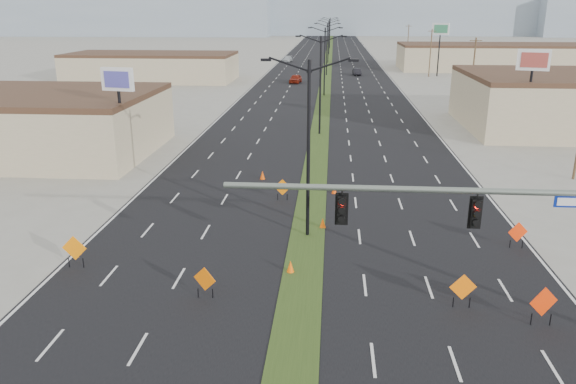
# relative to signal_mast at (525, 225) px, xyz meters

# --- Properties ---
(ground) EXTENTS (600.00, 600.00, 0.00)m
(ground) POSITION_rel_signal_mast_xyz_m (-8.56, -2.00, -4.79)
(ground) COLOR gray
(ground) RESTS_ON ground
(road_surface) EXTENTS (25.00, 400.00, 0.02)m
(road_surface) POSITION_rel_signal_mast_xyz_m (-8.56, 98.00, -4.79)
(road_surface) COLOR black
(road_surface) RESTS_ON ground
(median_strip) EXTENTS (2.00, 400.00, 0.04)m
(median_strip) POSITION_rel_signal_mast_xyz_m (-8.56, 98.00, -4.79)
(median_strip) COLOR #273F16
(median_strip) RESTS_ON ground
(building_sw_far) EXTENTS (30.00, 14.00, 4.50)m
(building_sw_far) POSITION_rel_signal_mast_xyz_m (-40.56, 83.00, -2.54)
(building_sw_far) COLOR tan
(building_sw_far) RESTS_ON ground
(building_se_far) EXTENTS (44.00, 16.00, 5.00)m
(building_se_far) POSITION_rel_signal_mast_xyz_m (29.44, 108.00, -2.29)
(building_se_far) COLOR tan
(building_se_far) RESTS_ON ground
(mesa_west) EXTENTS (180.00, 50.00, 22.00)m
(mesa_west) POSITION_rel_signal_mast_xyz_m (-128.56, 278.00, 6.21)
(mesa_west) COLOR #8191A1
(mesa_west) RESTS_ON ground
(mesa_center) EXTENTS (220.00, 50.00, 28.00)m
(mesa_center) POSITION_rel_signal_mast_xyz_m (31.44, 298.00, 9.21)
(mesa_center) COLOR #8191A1
(mesa_center) RESTS_ON ground
(mesa_backdrop) EXTENTS (140.00, 50.00, 32.00)m
(mesa_backdrop) POSITION_rel_signal_mast_xyz_m (-38.56, 318.00, 11.21)
(mesa_backdrop) COLOR #8191A1
(mesa_backdrop) RESTS_ON ground
(signal_mast) EXTENTS (16.30, 0.60, 8.00)m
(signal_mast) POSITION_rel_signal_mast_xyz_m (0.00, 0.00, 0.00)
(signal_mast) COLOR slate
(signal_mast) RESTS_ON ground
(streetlight_0) EXTENTS (5.15, 0.24, 10.02)m
(streetlight_0) POSITION_rel_signal_mast_xyz_m (-8.56, 10.00, 0.63)
(streetlight_0) COLOR black
(streetlight_0) RESTS_ON ground
(streetlight_1) EXTENTS (5.15, 0.24, 10.02)m
(streetlight_1) POSITION_rel_signal_mast_xyz_m (-8.56, 38.00, 0.63)
(streetlight_1) COLOR black
(streetlight_1) RESTS_ON ground
(streetlight_2) EXTENTS (5.15, 0.24, 10.02)m
(streetlight_2) POSITION_rel_signal_mast_xyz_m (-8.56, 66.00, 0.63)
(streetlight_2) COLOR black
(streetlight_2) RESTS_ON ground
(streetlight_3) EXTENTS (5.15, 0.24, 10.02)m
(streetlight_3) POSITION_rel_signal_mast_xyz_m (-8.56, 94.00, 0.63)
(streetlight_3) COLOR black
(streetlight_3) RESTS_ON ground
(streetlight_4) EXTENTS (5.15, 0.24, 10.02)m
(streetlight_4) POSITION_rel_signal_mast_xyz_m (-8.56, 122.00, 0.63)
(streetlight_4) COLOR black
(streetlight_4) RESTS_ON ground
(streetlight_5) EXTENTS (5.15, 0.24, 10.02)m
(streetlight_5) POSITION_rel_signal_mast_xyz_m (-8.56, 150.00, 0.63)
(streetlight_5) COLOR black
(streetlight_5) RESTS_ON ground
(streetlight_6) EXTENTS (5.15, 0.24, 10.02)m
(streetlight_6) POSITION_rel_signal_mast_xyz_m (-8.56, 178.00, 0.63)
(streetlight_6) COLOR black
(streetlight_6) RESTS_ON ground
(utility_pole_1) EXTENTS (1.60, 0.20, 9.00)m
(utility_pole_1) POSITION_rel_signal_mast_xyz_m (11.44, 58.00, -0.12)
(utility_pole_1) COLOR #4C3823
(utility_pole_1) RESTS_ON ground
(utility_pole_2) EXTENTS (1.60, 0.20, 9.00)m
(utility_pole_2) POSITION_rel_signal_mast_xyz_m (11.44, 93.00, -0.12)
(utility_pole_2) COLOR #4C3823
(utility_pole_2) RESTS_ON ground
(utility_pole_3) EXTENTS (1.60, 0.20, 9.00)m
(utility_pole_3) POSITION_rel_signal_mast_xyz_m (11.44, 128.00, -0.12)
(utility_pole_3) COLOR #4C3823
(utility_pole_3) RESTS_ON ground
(car_left) EXTENTS (2.30, 4.57, 1.49)m
(car_left) POSITION_rel_signal_mast_xyz_m (-13.92, 81.14, -4.05)
(car_left) COLOR maroon
(car_left) RESTS_ON ground
(car_mid) EXTENTS (1.75, 4.05, 1.30)m
(car_mid) POSITION_rel_signal_mast_xyz_m (-2.49, 94.43, -4.14)
(car_mid) COLOR black
(car_mid) RESTS_ON ground
(car_far) EXTENTS (2.42, 4.88, 1.36)m
(car_far) POSITION_rel_signal_mast_xyz_m (-18.72, 123.69, -4.11)
(car_far) COLOR #ACB2B6
(car_far) RESTS_ON ground
(construction_sign_0) EXTENTS (1.30, 0.10, 1.73)m
(construction_sign_0) POSITION_rel_signal_mast_xyz_m (-20.06, 4.81, -3.77)
(construction_sign_0) COLOR orange
(construction_sign_0) RESTS_ON ground
(construction_sign_1) EXTENTS (1.09, 0.44, 1.53)m
(construction_sign_1) POSITION_rel_signal_mast_xyz_m (-12.83, 2.20, -3.89)
(construction_sign_1) COLOR #DB5C04
(construction_sign_1) RESTS_ON ground
(construction_sign_2) EXTENTS (1.12, 0.05, 1.50)m
(construction_sign_2) POSITION_rel_signal_mast_xyz_m (-10.56, 16.20, -3.92)
(construction_sign_2) COLOR orange
(construction_sign_2) RESTS_ON ground
(construction_sign_3) EXTENTS (1.21, 0.20, 1.61)m
(construction_sign_3) POSITION_rel_signal_mast_xyz_m (-1.45, 2.23, -3.84)
(construction_sign_3) COLOR #F36705
(construction_sign_3) RESTS_ON ground
(construction_sign_4) EXTENTS (1.26, 0.46, 1.76)m
(construction_sign_4) POSITION_rel_signal_mast_xyz_m (1.51, 1.00, -3.75)
(construction_sign_4) COLOR red
(construction_sign_4) RESTS_ON ground
(construction_sign_5) EXTENTS (1.12, 0.31, 1.52)m
(construction_sign_5) POSITION_rel_signal_mast_xyz_m (2.94, 9.06, -3.90)
(construction_sign_5) COLOR red
(construction_sign_5) RESTS_ON ground
(cone_0) EXTENTS (0.41, 0.41, 0.63)m
(cone_0) POSITION_rel_signal_mast_xyz_m (-7.70, 11.24, -4.48)
(cone_0) COLOR #F45505
(cone_0) RESTS_ON ground
(cone_1) EXTENTS (0.46, 0.46, 0.65)m
(cone_1) POSITION_rel_signal_mast_xyz_m (-9.18, 5.08, -4.46)
(cone_1) COLOR #FC5E05
(cone_1) RESTS_ON ground
(cone_2) EXTENTS (0.38, 0.38, 0.62)m
(cone_2) POSITION_rel_signal_mast_xyz_m (-7.01, 17.96, -4.48)
(cone_2) COLOR #FF4605
(cone_2) RESTS_ON ground
(cone_3) EXTENTS (0.53, 0.53, 0.67)m
(cone_3) POSITION_rel_signal_mast_xyz_m (-12.53, 21.04, -4.46)
(cone_3) COLOR #DA4504
(cone_3) RESTS_ON ground
(pole_sign_west) EXTENTS (2.70, 0.90, 8.24)m
(pole_sign_west) POSITION_rel_signal_mast_xyz_m (-23.96, 22.69, 1.85)
(pole_sign_west) COLOR black
(pole_sign_west) RESTS_ON ground
(pole_sign_east_near) EXTENTS (2.90, 1.22, 9.00)m
(pole_sign_east_near) POSITION_rel_signal_mast_xyz_m (11.34, 34.93, 2.52)
(pole_sign_east_near) COLOR black
(pole_sign_east_near) RESTS_ON ground
(pole_sign_east_far) EXTENTS (3.13, 1.69, 10.07)m
(pole_sign_east_far) POSITION_rel_signal_mast_xyz_m (13.23, 94.11, 3.47)
(pole_sign_east_far) COLOR black
(pole_sign_east_far) RESTS_ON ground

